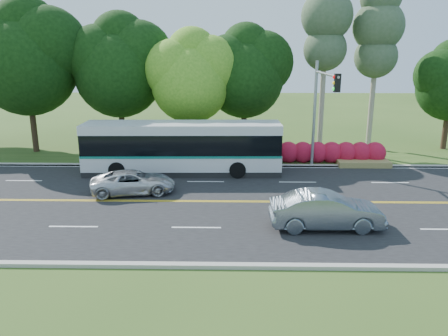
{
  "coord_description": "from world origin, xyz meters",
  "views": [
    {
      "loc": [
        1.07,
        -21.5,
        7.65
      ],
      "look_at": [
        0.63,
        2.0,
        1.28
      ],
      "focal_mm": 35.0,
      "sensor_mm": 36.0,
      "label": 1
    }
  ],
  "objects_px": {
    "traffic_signal": "(321,100)",
    "suv": "(133,182)",
    "transit_bus": "(182,148)",
    "sedan": "(326,211)"
  },
  "relations": [
    {
      "from": "traffic_signal",
      "to": "sedan",
      "type": "height_order",
      "value": "traffic_signal"
    },
    {
      "from": "sedan",
      "to": "suv",
      "type": "height_order",
      "value": "sedan"
    },
    {
      "from": "suv",
      "to": "transit_bus",
      "type": "bearing_deg",
      "value": -39.39
    },
    {
      "from": "traffic_signal",
      "to": "transit_bus",
      "type": "relative_size",
      "value": 0.56
    },
    {
      "from": "traffic_signal",
      "to": "suv",
      "type": "height_order",
      "value": "traffic_signal"
    },
    {
      "from": "transit_bus",
      "to": "sedan",
      "type": "xyz_separation_m",
      "value": [
        7.31,
        -8.88,
        -0.79
      ]
    },
    {
      "from": "traffic_signal",
      "to": "suv",
      "type": "bearing_deg",
      "value": -159.11
    },
    {
      "from": "transit_bus",
      "to": "suv",
      "type": "xyz_separation_m",
      "value": [
        -2.25,
        -4.19,
        -0.97
      ]
    },
    {
      "from": "traffic_signal",
      "to": "transit_bus",
      "type": "distance_m",
      "value": 9.1
    },
    {
      "from": "traffic_signal",
      "to": "suv",
      "type": "xyz_separation_m",
      "value": [
        -10.82,
        -4.13,
        -4.02
      ]
    }
  ]
}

